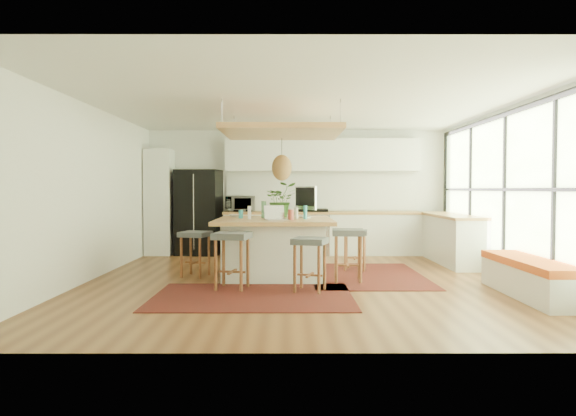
{
  "coord_description": "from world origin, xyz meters",
  "views": [
    {
      "loc": [
        -0.22,
        -7.84,
        1.4
      ],
      "look_at": [
        -0.2,
        0.5,
        1.1
      ],
      "focal_mm": 32.03,
      "sensor_mm": 36.0,
      "label": 1
    }
  ],
  "objects_px": {
    "fridge": "(199,212)",
    "island_plant": "(281,204)",
    "stool_right_front": "(348,258)",
    "stool_right_back": "(355,250)",
    "stool_near_left": "(232,264)",
    "stool_near_right": "(310,266)",
    "microwave": "(240,202)",
    "monitor": "(306,202)",
    "stool_left_side": "(195,254)",
    "island": "(274,247)",
    "laptop": "(276,212)"
  },
  "relations": [
    {
      "from": "stool_near_right",
      "to": "microwave",
      "type": "height_order",
      "value": "microwave"
    },
    {
      "from": "stool_near_left",
      "to": "stool_right_front",
      "type": "bearing_deg",
      "value": 20.04
    },
    {
      "from": "fridge",
      "to": "stool_near_left",
      "type": "bearing_deg",
      "value": -66.87
    },
    {
      "from": "stool_right_back",
      "to": "island_plant",
      "type": "xyz_separation_m",
      "value": [
        -1.28,
        -0.13,
        0.81
      ]
    },
    {
      "from": "stool_right_front",
      "to": "island_plant",
      "type": "distance_m",
      "value": 1.61
    },
    {
      "from": "stool_left_side",
      "to": "stool_near_right",
      "type": "bearing_deg",
      "value": -34.85
    },
    {
      "from": "microwave",
      "to": "island_plant",
      "type": "height_order",
      "value": "island_plant"
    },
    {
      "from": "stool_near_right",
      "to": "island_plant",
      "type": "bearing_deg",
      "value": 103.52
    },
    {
      "from": "fridge",
      "to": "stool_right_front",
      "type": "distance_m",
      "value": 4.35
    },
    {
      "from": "fridge",
      "to": "island_plant",
      "type": "relative_size",
      "value": 3.08
    },
    {
      "from": "island",
      "to": "stool_near_right",
      "type": "distance_m",
      "value": 1.39
    },
    {
      "from": "laptop",
      "to": "stool_near_left",
      "type": "bearing_deg",
      "value": -147.13
    },
    {
      "from": "stool_right_back",
      "to": "monitor",
      "type": "distance_m",
      "value": 1.23
    },
    {
      "from": "stool_near_left",
      "to": "stool_near_right",
      "type": "distance_m",
      "value": 1.1
    },
    {
      "from": "laptop",
      "to": "microwave",
      "type": "distance_m",
      "value": 3.18
    },
    {
      "from": "monitor",
      "to": "stool_right_front",
      "type": "bearing_deg",
      "value": 2.73
    },
    {
      "from": "stool_right_back",
      "to": "monitor",
      "type": "relative_size",
      "value": 1.21
    },
    {
      "from": "stool_left_side",
      "to": "island_plant",
      "type": "xyz_separation_m",
      "value": [
        1.38,
        0.48,
        0.81
      ]
    },
    {
      "from": "fridge",
      "to": "stool_near_right",
      "type": "bearing_deg",
      "value": -54.42
    },
    {
      "from": "stool_near_right",
      "to": "island_plant",
      "type": "xyz_separation_m",
      "value": [
        -0.42,
        1.73,
        0.81
      ]
    },
    {
      "from": "stool_right_front",
      "to": "island_plant",
      "type": "xyz_separation_m",
      "value": [
        -1.03,
        0.94,
        0.81
      ]
    },
    {
      "from": "microwave",
      "to": "stool_left_side",
      "type": "bearing_deg",
      "value": -100.98
    },
    {
      "from": "fridge",
      "to": "stool_left_side",
      "type": "distance_m",
      "value": 2.88
    },
    {
      "from": "stool_near_right",
      "to": "stool_left_side",
      "type": "height_order",
      "value": "stool_near_right"
    },
    {
      "from": "stool_right_front",
      "to": "laptop",
      "type": "bearing_deg",
      "value": 172.18
    },
    {
      "from": "island",
      "to": "stool_near_left",
      "type": "bearing_deg",
      "value": -116.75
    },
    {
      "from": "stool_right_front",
      "to": "island_plant",
      "type": "height_order",
      "value": "island_plant"
    },
    {
      "from": "stool_right_front",
      "to": "stool_right_back",
      "type": "distance_m",
      "value": 1.1
    },
    {
      "from": "fridge",
      "to": "stool_near_right",
      "type": "distance_m",
      "value": 4.64
    },
    {
      "from": "island",
      "to": "stool_near_left",
      "type": "xyz_separation_m",
      "value": [
        -0.57,
        -1.12,
        -0.11
      ]
    },
    {
      "from": "stool_left_side",
      "to": "island_plant",
      "type": "distance_m",
      "value": 1.67
    },
    {
      "from": "fridge",
      "to": "island_plant",
      "type": "bearing_deg",
      "value": -45.29
    },
    {
      "from": "island",
      "to": "laptop",
      "type": "bearing_deg",
      "value": -83.59
    },
    {
      "from": "stool_near_left",
      "to": "stool_left_side",
      "type": "bearing_deg",
      "value": 123.26
    },
    {
      "from": "island",
      "to": "stool_left_side",
      "type": "height_order",
      "value": "island"
    },
    {
      "from": "fridge",
      "to": "microwave",
      "type": "bearing_deg",
      "value": 4.56
    },
    {
      "from": "stool_left_side",
      "to": "stool_near_left",
      "type": "bearing_deg",
      "value": -56.74
    },
    {
      "from": "stool_left_side",
      "to": "island",
      "type": "bearing_deg",
      "value": 1.85
    },
    {
      "from": "stool_right_front",
      "to": "microwave",
      "type": "height_order",
      "value": "microwave"
    },
    {
      "from": "island",
      "to": "stool_right_front",
      "type": "distance_m",
      "value": 1.24
    },
    {
      "from": "laptop",
      "to": "island_plant",
      "type": "height_order",
      "value": "island_plant"
    },
    {
      "from": "stool_near_left",
      "to": "microwave",
      "type": "xyz_separation_m",
      "value": [
        -0.23,
        3.84,
        0.78
      ]
    },
    {
      "from": "stool_right_front",
      "to": "stool_right_back",
      "type": "height_order",
      "value": "stool_right_front"
    },
    {
      "from": "microwave",
      "to": "stool_right_back",
      "type": "bearing_deg",
      "value": -45.69
    },
    {
      "from": "island",
      "to": "stool_near_right",
      "type": "relative_size",
      "value": 2.5
    },
    {
      "from": "island",
      "to": "laptop",
      "type": "distance_m",
      "value": 0.68
    },
    {
      "from": "stool_near_right",
      "to": "monitor",
      "type": "distance_m",
      "value": 1.81
    },
    {
      "from": "island",
      "to": "stool_left_side",
      "type": "relative_size",
      "value": 2.55
    },
    {
      "from": "stool_near_right",
      "to": "microwave",
      "type": "relative_size",
      "value": 1.22
    },
    {
      "from": "fridge",
      "to": "island_plant",
      "type": "height_order",
      "value": "fridge"
    }
  ]
}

